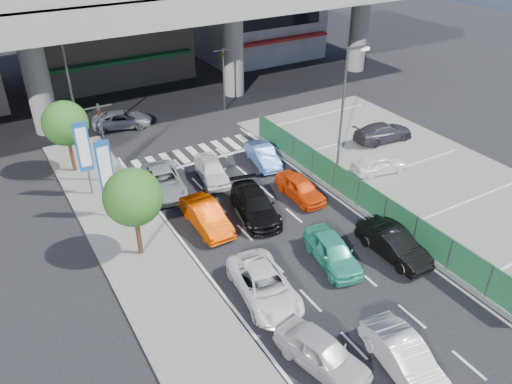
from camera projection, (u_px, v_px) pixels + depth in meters
ground at (301, 253)px, 25.19m from camera, size 120.00×120.00×0.00m
parking_lot at (426, 181)px, 31.42m from camera, size 12.00×28.00×0.06m
sidewalk_left at (141, 253)px, 25.07m from camera, size 4.00×30.00×0.12m
fence_run at (370, 201)px, 27.76m from camera, size 0.16×22.00×1.80m
expressway at (136, 0)px, 36.85m from camera, size 64.00×14.00×10.75m
traffic_light_left at (101, 124)px, 29.30m from camera, size 1.60×1.24×5.20m
traffic_light_right at (223, 63)px, 39.53m from camera, size 1.60×1.24×5.20m
street_lamp_right at (345, 101)px, 30.25m from camera, size 1.65×0.22×8.00m
street_lamp_left at (72, 82)px, 33.23m from camera, size 1.65×0.22×8.00m
signboard_near at (106, 169)px, 26.37m from camera, size 0.80×0.14×4.70m
signboard_far at (84, 149)px, 28.41m from camera, size 0.80×0.14×4.70m
tree_near at (133, 197)px, 23.35m from camera, size 2.80×2.80×4.80m
tree_far at (65, 123)px, 30.73m from camera, size 2.80×2.80×4.80m
van_white_back_left at (322, 352)px, 18.92m from camera, size 2.51×4.31×1.38m
hatch_white_back_mid at (404, 357)px, 18.74m from camera, size 1.97×4.29×1.36m
sedan_white_mid_left at (264, 285)px, 22.17m from camera, size 2.81×5.01×1.32m
taxi_teal_mid at (333, 251)px, 24.22m from camera, size 2.33×4.28×1.38m
hatch_black_mid_right at (393, 244)px, 24.68m from camera, size 1.50×4.20×1.38m
taxi_orange_left at (206, 216)px, 26.82m from camera, size 1.49×4.20×1.38m
sedan_black_mid at (255, 205)px, 27.78m from camera, size 2.87×5.05×1.38m
taxi_orange_right at (300, 188)px, 29.44m from camera, size 1.55×3.82×1.30m
wagon_silver_front_left at (164, 181)px, 30.10m from camera, size 2.96×5.04×1.32m
sedan_white_front_mid at (212, 170)px, 31.25m from camera, size 2.42×4.30×1.38m
kei_truck_front_right at (263, 155)px, 33.09m from camera, size 1.95×3.99×1.26m
crossing_wagon_silver at (122, 119)px, 38.32m from camera, size 4.86×3.29×1.24m
parked_sedan_white at (379, 164)px, 31.98m from camera, size 3.86×2.10×1.24m
parked_sedan_dgrey at (383, 132)px, 36.05m from camera, size 4.68×2.20×1.32m
traffic_cone at (343, 183)px, 30.48m from camera, size 0.38×0.38×0.65m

